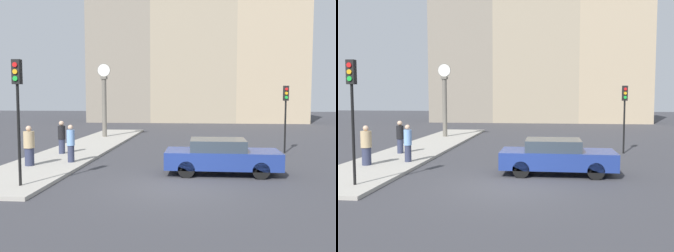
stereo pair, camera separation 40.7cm
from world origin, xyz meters
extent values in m
plane|color=#38383D|center=(0.00, 0.00, 0.00)|extent=(120.00, 120.00, 0.00)
cube|color=#A39E93|center=(-5.72, 8.46, 0.06)|extent=(3.24, 20.92, 0.12)
cube|color=gray|center=(-8.44, 30.86, 7.98)|extent=(7.17, 5.00, 15.96)
cube|color=gray|center=(-0.26, 30.86, 9.14)|extent=(9.19, 5.00, 18.28)
cube|color=tan|center=(8.18, 30.86, 7.03)|extent=(7.69, 5.00, 14.07)
cube|color=navy|center=(1.58, 2.29, 0.58)|extent=(4.26, 1.79, 0.64)
cube|color=#2D3842|center=(1.40, 2.29, 1.11)|extent=(2.05, 1.61, 0.43)
cylinder|color=black|center=(2.90, 3.07, 0.31)|extent=(0.61, 0.22, 0.61)
cylinder|color=black|center=(2.90, 1.50, 0.31)|extent=(0.61, 0.22, 0.61)
cylinder|color=black|center=(0.25, 3.07, 0.31)|extent=(0.61, 0.22, 0.61)
cylinder|color=black|center=(0.25, 1.50, 0.31)|extent=(0.61, 0.22, 0.61)
cylinder|color=black|center=(-4.90, -0.67, 1.72)|extent=(0.09, 0.09, 3.19)
cube|color=black|center=(-4.90, -0.67, 3.69)|extent=(0.26, 0.20, 0.76)
cylinder|color=red|center=(-4.90, -0.79, 3.90)|extent=(0.15, 0.04, 0.15)
cylinder|color=orange|center=(-4.90, -0.79, 3.69)|extent=(0.15, 0.04, 0.15)
cylinder|color=green|center=(-4.90, -0.79, 3.48)|extent=(0.15, 0.04, 0.15)
cylinder|color=black|center=(5.05, 7.80, 1.35)|extent=(0.09, 0.09, 2.70)
cube|color=black|center=(5.05, 7.80, 3.08)|extent=(0.26, 0.20, 0.76)
cylinder|color=red|center=(5.05, 7.68, 3.29)|extent=(0.15, 0.04, 0.15)
cylinder|color=orange|center=(5.05, 7.68, 3.08)|extent=(0.15, 0.04, 0.15)
cylinder|color=green|center=(5.05, 7.68, 2.88)|extent=(0.15, 0.04, 0.15)
cylinder|color=#666056|center=(-5.98, 13.57, 2.11)|extent=(0.31, 0.31, 3.98)
cube|color=#666056|center=(-5.98, 13.57, 4.19)|extent=(0.40, 0.40, 0.18)
cylinder|color=#666056|center=(-5.98, 13.57, 4.71)|extent=(0.91, 0.04, 0.91)
cylinder|color=white|center=(-5.98, 13.57, 4.71)|extent=(0.84, 0.06, 0.84)
cylinder|color=#2D334C|center=(-4.77, 3.55, 0.48)|extent=(0.28, 0.28, 0.72)
cylinder|color=#729ED8|center=(-4.77, 3.55, 1.17)|extent=(0.33, 0.33, 0.67)
sphere|color=tan|center=(-4.77, 3.55, 1.61)|extent=(0.22, 0.22, 0.22)
cylinder|color=#2D334C|center=(-6.17, 2.60, 0.49)|extent=(0.37, 0.37, 0.72)
cylinder|color=tan|center=(-6.17, 2.60, 1.19)|extent=(0.43, 0.43, 0.68)
sphere|color=tan|center=(-6.17, 2.60, 1.64)|extent=(0.22, 0.22, 0.22)
cylinder|color=#2D334C|center=(-6.05, 5.81, 0.48)|extent=(0.30, 0.30, 0.71)
cylinder|color=black|center=(-6.05, 5.81, 1.16)|extent=(0.35, 0.35, 0.66)
sphere|color=tan|center=(-6.05, 5.81, 1.61)|extent=(0.24, 0.24, 0.24)
camera|label=1|loc=(0.84, -11.81, 2.95)|focal=40.00mm
camera|label=2|loc=(1.25, -11.77, 2.95)|focal=40.00mm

